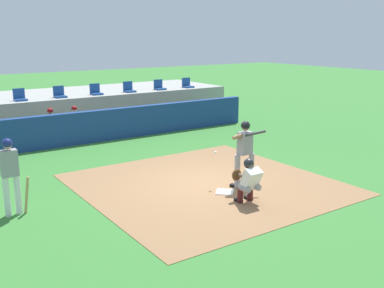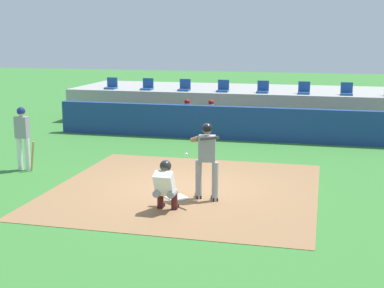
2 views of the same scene
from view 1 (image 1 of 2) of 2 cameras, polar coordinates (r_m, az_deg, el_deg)
name	(u,v)px [view 1 (image 1 of 2)]	position (r m, az deg, el deg)	size (l,w,h in m)	color
ground_plane	(207,185)	(12.37, 1.85, -5.14)	(80.00, 80.00, 0.00)	#387A33
dirt_infield	(207,184)	(12.37, 1.85, -5.11)	(6.40, 6.40, 0.01)	#936B47
home_plate	(225,192)	(11.76, 4.17, -6.05)	(0.44, 0.44, 0.02)	white
batter_at_plate	(245,150)	(11.94, 6.65, -0.73)	(0.77, 0.68, 1.80)	#99999E
catcher_crouched	(248,179)	(10.94, 7.08, -4.42)	(0.48, 1.79, 1.13)	gray
on_deck_batter	(10,172)	(10.82, -21.96, -3.27)	(0.58, 0.23, 1.79)	silver
dugout_wall	(107,125)	(17.70, -10.71, 2.40)	(13.00, 0.30, 1.20)	navy
dugout_bench	(97,130)	(18.68, -11.92, 1.75)	(11.80, 0.44, 0.45)	olive
dugout_player_0	(52,125)	(17.84, -17.25, 2.35)	(0.49, 0.70, 1.30)	#939399
dugout_player_1	(76,122)	(18.13, -14.43, 2.71)	(0.49, 0.70, 1.30)	#939399
stands_platform	(67,107)	(21.73, -15.48, 4.48)	(15.00, 4.40, 1.40)	#9E9E99
stadium_seat_2	(20,97)	(19.49, -20.93, 5.55)	(0.46, 0.46, 0.48)	#1E478C
stadium_seat_3	(60,94)	(19.93, -16.38, 6.05)	(0.46, 0.46, 0.48)	#1E478C
stadium_seat_4	(96,92)	(20.49, -12.05, 6.50)	(0.46, 0.46, 0.48)	#1E478C
stadium_seat_5	(129,89)	(21.16, -7.97, 6.89)	(0.46, 0.46, 0.48)	#1E478C
stadium_seat_6	(159,87)	(21.93, -4.15, 7.22)	(0.46, 0.46, 0.48)	#1E478C
stadium_seat_7	(187,85)	(22.79, -0.59, 7.50)	(0.46, 0.46, 0.48)	#1E478C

